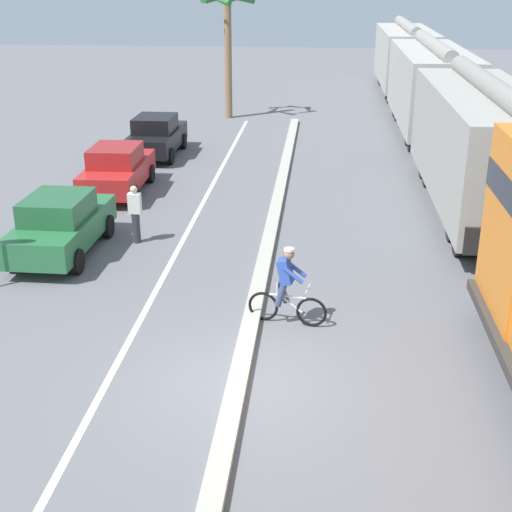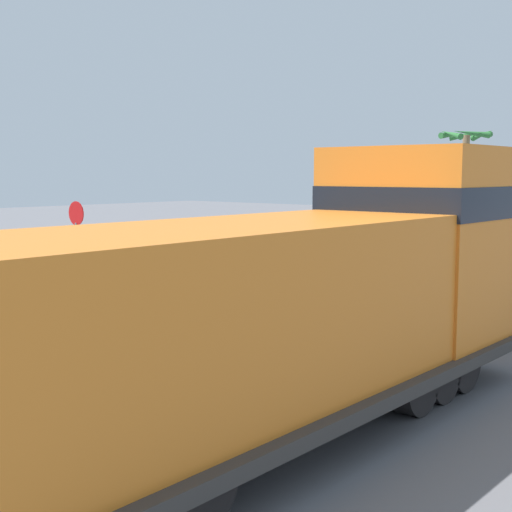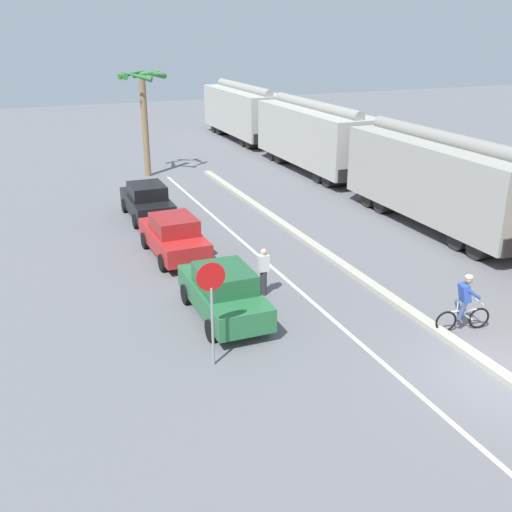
# 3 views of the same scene
# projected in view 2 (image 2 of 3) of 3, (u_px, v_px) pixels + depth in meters

# --- Properties ---
(ground_plane) EXTENTS (120.00, 120.00, 0.00)m
(ground_plane) POSITION_uv_depth(u_px,v_px,m) (125.00, 343.00, 15.83)
(ground_plane) COLOR slate
(median_curb) EXTENTS (0.36, 36.00, 0.16)m
(median_curb) POSITION_uv_depth(u_px,v_px,m) (291.00, 302.00, 20.34)
(median_curb) COLOR #B2AD9E
(median_curb) RESTS_ON ground
(lane_stripe) EXTENTS (0.14, 36.00, 0.01)m
(lane_stripe) POSITION_uv_depth(u_px,v_px,m) (229.00, 296.00, 21.90)
(lane_stripe) COLOR silver
(lane_stripe) RESTS_ON ground
(locomotive) EXTENTS (3.10, 11.61, 4.20)m
(locomotive) POSITION_uv_depth(u_px,v_px,m) (303.00, 307.00, 10.41)
(locomotive) COLOR orange
(locomotive) RESTS_ON ground
(parked_car_green) EXTENTS (1.86, 4.22, 1.62)m
(parked_car_green) POSITION_uv_depth(u_px,v_px,m) (162.00, 262.00, 23.67)
(parked_car_green) COLOR #286B3D
(parked_car_green) RESTS_ON ground
(parked_car_red) EXTENTS (1.91, 4.24, 1.62)m
(parked_car_red) POSITION_uv_depth(u_px,v_px,m) (267.00, 249.00, 27.87)
(parked_car_red) COLOR red
(parked_car_red) RESTS_ON ground
(parked_car_black) EXTENTS (1.85, 4.21, 1.62)m
(parked_car_black) POSITION_uv_depth(u_px,v_px,m) (344.00, 240.00, 31.67)
(parked_car_black) COLOR black
(parked_car_black) RESTS_ON ground
(cyclist) EXTENTS (1.69, 0.54, 1.71)m
(cyclist) POSITION_uv_depth(u_px,v_px,m) (224.00, 296.00, 17.10)
(cyclist) COLOR black
(cyclist) RESTS_ON ground
(stop_sign) EXTENTS (0.76, 0.08, 2.88)m
(stop_sign) POSITION_uv_depth(u_px,v_px,m) (76.00, 229.00, 22.42)
(stop_sign) COLOR gray
(stop_sign) RESTS_ON ground
(palm_tree_near) EXTENTS (2.71, 2.79, 6.07)m
(palm_tree_near) POSITION_uv_depth(u_px,v_px,m) (467.00, 157.00, 36.16)
(palm_tree_near) COLOR #846647
(palm_tree_near) RESTS_ON ground
(pedestrian_by_cars) EXTENTS (0.34, 0.22, 1.62)m
(pedestrian_by_cars) POSITION_uv_depth(u_px,v_px,m) (220.00, 263.00, 23.28)
(pedestrian_by_cars) COLOR #33333D
(pedestrian_by_cars) RESTS_ON ground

